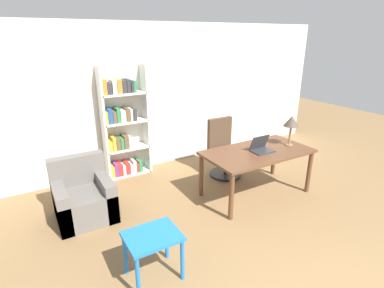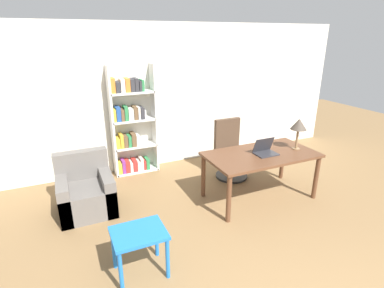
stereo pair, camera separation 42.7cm
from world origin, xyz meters
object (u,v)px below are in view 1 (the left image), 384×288
at_px(laptop, 261,148).
at_px(armchair, 84,199).
at_px(side_table_blue, 153,243).
at_px(office_chair, 224,151).
at_px(table_lamp, 292,122).
at_px(desk, 257,156).
at_px(bookshelf, 123,128).

distance_m(laptop, armchair, 2.75).
bearing_deg(armchair, side_table_blue, -75.76).
xyz_separation_m(laptop, office_chair, (-0.05, 0.91, -0.35)).
bearing_deg(laptop, side_table_blue, -159.87).
distance_m(table_lamp, side_table_blue, 2.98).
xyz_separation_m(table_lamp, office_chair, (-0.63, 0.94, -0.69)).
height_order(laptop, armchair, laptop).
bearing_deg(laptop, office_chair, 93.27).
height_order(desk, table_lamp, table_lamp).
xyz_separation_m(laptop, bookshelf, (-1.64, 1.79, 0.10)).
xyz_separation_m(armchair, bookshelf, (0.95, 1.04, 0.62)).
xyz_separation_m(desk, laptop, (0.04, -0.03, 0.14)).
distance_m(desk, side_table_blue, 2.33).
height_order(laptop, table_lamp, table_lamp).
distance_m(armchair, bookshelf, 1.54).
height_order(side_table_blue, armchair, armchair).
xyz_separation_m(desk, side_table_blue, (-2.16, -0.84, -0.23)).
distance_m(laptop, side_table_blue, 2.37).
bearing_deg(laptop, desk, 143.54).
relative_size(side_table_blue, bookshelf, 0.28).
bearing_deg(table_lamp, bookshelf, 140.68).
bearing_deg(armchair, bookshelf, 47.43).
bearing_deg(side_table_blue, office_chair, 38.57).
distance_m(table_lamp, armchair, 3.39).
xyz_separation_m(table_lamp, bookshelf, (-2.23, 1.82, -0.25)).
xyz_separation_m(desk, table_lamp, (0.62, -0.06, 0.49)).
height_order(table_lamp, office_chair, table_lamp).
bearing_deg(laptop, armchair, 163.87).
distance_m(desk, armchair, 2.68).
bearing_deg(laptop, bookshelf, 132.57).
bearing_deg(table_lamp, armchair, 166.13).
distance_m(side_table_blue, bookshelf, 2.70).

